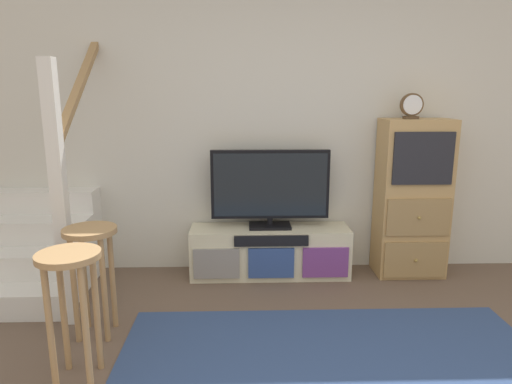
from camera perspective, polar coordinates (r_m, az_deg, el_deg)
back_wall at (r=4.07m, az=5.90°, el=9.11°), size 6.40×0.12×2.70m
media_console at (r=4.01m, az=1.75°, el=-7.48°), size 1.37×0.38×0.43m
television at (r=3.88m, az=1.79°, el=0.66°), size 1.01×0.22×0.68m
side_cabinet at (r=4.15m, az=18.99°, el=-0.81°), size 0.58×0.38×1.36m
desk_clock at (r=4.01m, az=18.93°, el=10.15°), size 0.19×0.08×0.21m
staircase at (r=4.32m, az=-24.94°, el=-5.08°), size 1.00×1.36×2.20m
bar_stool_near at (r=2.70m, az=-22.17°, el=-10.98°), size 0.34×0.34×0.75m
bar_stool_far at (r=3.15m, az=-19.89°, el=-7.63°), size 0.34×0.34×0.74m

